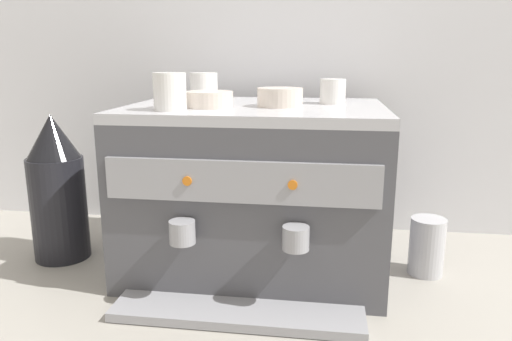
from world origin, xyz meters
The scene contains 10 objects.
ground_plane centered at (0.00, 0.00, 0.00)m, with size 4.00×4.00×0.00m, color #9E998E.
tiled_backsplash_wall centered at (0.00, 0.33, 0.52)m, with size 2.80×0.03×1.05m, color silver.
espresso_machine centered at (0.00, 0.00, 0.21)m, with size 0.64×0.58×0.43m.
ceramic_cup_0 centered at (-0.17, 0.15, 0.46)m, with size 0.08×0.11×0.07m.
ceramic_cup_1 centered at (0.19, 0.06, 0.46)m, with size 0.07×0.10×0.06m.
ceramic_cup_2 centered at (-0.18, -0.14, 0.47)m, with size 0.07×0.12×0.08m.
ceramic_bowl_0 centered at (0.06, -0.03, 0.45)m, with size 0.11×0.11×0.04m.
ceramic_bowl_1 centered at (-0.10, -0.07, 0.44)m, with size 0.11×0.11×0.04m.
coffee_grinder centered at (-0.54, -0.03, 0.19)m, with size 0.15×0.15×0.40m.
milk_pitcher centered at (0.44, 0.00, 0.07)m, with size 0.09×0.09×0.15m, color #B7B7BC.
Camera 1 is at (0.17, -1.20, 0.55)m, focal length 33.78 mm.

